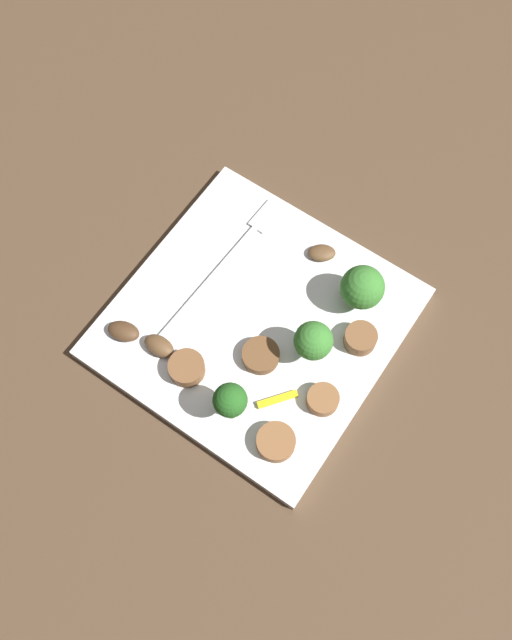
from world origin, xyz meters
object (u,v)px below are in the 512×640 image
(plate, at_px, (256,323))
(mushroom_0, at_px, (124,331))
(broccoli_floret_2, at_px, (230,401))
(mushroom_5, at_px, (159,346))
(broccoli_floret_1, at_px, (313,341))
(broccoli_floret_0, at_px, (362,288))
(sausage_slice_0, at_px, (323,399))
(sausage_slice_4, at_px, (276,442))
(pepper_strip_3, at_px, (277,399))
(sausage_slice_1, at_px, (187,368))
(mushroom_1, at_px, (322,253))
(sausage_slice_2, at_px, (360,338))
(fork, at_px, (230,258))
(sausage_slice_3, at_px, (261,355))

(plate, relative_size, mushroom_0, 8.11)
(broccoli_floret_2, xyz_separation_m, mushroom_5, (0.01, 0.09, -0.03))
(broccoli_floret_1, bearing_deg, mushroom_5, 121.95)
(broccoli_floret_0, distance_m, sausage_slice_0, 0.11)
(sausage_slice_4, bearing_deg, pepper_strip_3, 31.76)
(sausage_slice_0, bearing_deg, sausage_slice_1, 111.03)
(mushroom_0, bearing_deg, broccoli_floret_0, -46.92)
(sausage_slice_4, relative_size, mushroom_1, 1.28)
(plate, distance_m, pepper_strip_3, 0.08)
(sausage_slice_1, bearing_deg, sausage_slice_0, -68.97)
(broccoli_floret_0, bearing_deg, mushroom_5, 138.95)
(mushroom_1, xyz_separation_m, mushroom_5, (-0.16, 0.07, 0.00))
(mushroom_0, bearing_deg, sausage_slice_2, -57.59)
(broccoli_floret_1, xyz_separation_m, sausage_slice_1, (-0.08, 0.08, -0.03))
(broccoli_floret_2, bearing_deg, sausage_slice_2, -25.66)
(sausage_slice_4, bearing_deg, broccoli_floret_1, 12.84)
(fork, xyz_separation_m, pepper_strip_3, (-0.09, -0.12, 0.00))
(mushroom_5, distance_m, pepper_strip_3, 0.12)
(sausage_slice_2, height_order, mushroom_0, sausage_slice_2)
(broccoli_floret_0, bearing_deg, broccoli_floret_2, 166.91)
(sausage_slice_1, bearing_deg, mushroom_0, 93.21)
(mushroom_1, bearing_deg, pepper_strip_3, -162.50)
(fork, distance_m, sausage_slice_0, 0.16)
(sausage_slice_2, relative_size, mushroom_0, 0.99)
(plate, bearing_deg, sausage_slice_1, 163.20)
(broccoli_floret_0, xyz_separation_m, mushroom_0, (-0.15, 0.16, -0.02))
(fork, distance_m, sausage_slice_3, 0.10)
(broccoli_floret_1, distance_m, broccoli_floret_2, 0.09)
(broccoli_floret_0, bearing_deg, sausage_slice_1, 148.05)
(mushroom_0, relative_size, mushroom_1, 1.14)
(plate, xyz_separation_m, sausage_slice_3, (-0.03, -0.02, 0.01))
(plate, bearing_deg, pepper_strip_3, -131.73)
(sausage_slice_3, distance_m, mushroom_5, 0.09)
(sausage_slice_0, bearing_deg, mushroom_5, 105.53)
(mushroom_0, bearing_deg, sausage_slice_1, -86.79)
(broccoli_floret_0, bearing_deg, plate, 135.83)
(pepper_strip_3, bearing_deg, sausage_slice_1, 105.69)
(broccoli_floret_1, xyz_separation_m, sausage_slice_3, (-0.03, 0.04, -0.03))
(fork, bearing_deg, sausage_slice_3, -126.71)
(broccoli_floret_0, xyz_separation_m, sausage_slice_1, (-0.15, 0.09, -0.02))
(sausage_slice_0, relative_size, mushroom_1, 1.08)
(sausage_slice_0, relative_size, mushroom_5, 0.96)
(plate, relative_size, mushroom_5, 8.20)
(sausage_slice_0, distance_m, sausage_slice_3, 0.07)
(plate, bearing_deg, sausage_slice_0, -108.71)
(broccoli_floret_0, distance_m, sausage_slice_4, 0.16)
(fork, xyz_separation_m, mushroom_5, (-0.11, -0.00, 0.00))
(sausage_slice_0, height_order, sausage_slice_2, sausage_slice_2)
(sausage_slice_2, distance_m, sausage_slice_4, 0.12)
(mushroom_0, bearing_deg, pepper_strip_3, -79.90)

